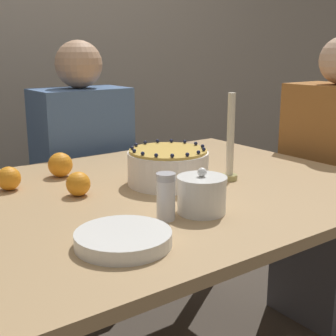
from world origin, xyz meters
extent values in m
cube|color=tan|center=(0.00, 0.00, 0.71)|extent=(1.38, 1.04, 0.03)
cylinder|color=tan|center=(0.63, 0.46, 0.35)|extent=(0.07, 0.07, 0.69)
cylinder|color=white|center=(0.07, 0.02, 0.77)|extent=(0.25, 0.25, 0.10)
cylinder|color=gold|center=(0.07, 0.02, 0.83)|extent=(0.24, 0.24, 0.01)
sphere|color=#191E3D|center=(0.18, 0.02, 0.84)|extent=(0.01, 0.01, 0.01)
sphere|color=#191E3D|center=(0.17, 0.06, 0.84)|extent=(0.01, 0.01, 0.01)
sphere|color=#191E3D|center=(0.14, 0.10, 0.84)|extent=(0.01, 0.01, 0.01)
sphere|color=#191E3D|center=(0.10, 0.12, 0.84)|extent=(0.01, 0.01, 0.01)
sphere|color=#191E3D|center=(0.05, 0.13, 0.84)|extent=(0.01, 0.01, 0.01)
sphere|color=#191E3D|center=(0.01, 0.11, 0.84)|extent=(0.01, 0.01, 0.01)
sphere|color=#191E3D|center=(-0.02, 0.08, 0.84)|extent=(0.01, 0.01, 0.01)
sphere|color=#191E3D|center=(-0.04, 0.04, 0.84)|extent=(0.01, 0.01, 0.01)
sphere|color=#191E3D|center=(-0.04, -0.01, 0.84)|extent=(0.01, 0.01, 0.01)
sphere|color=#191E3D|center=(-0.02, -0.05, 0.84)|extent=(0.01, 0.01, 0.01)
sphere|color=#191E3D|center=(0.01, -0.08, 0.84)|extent=(0.01, 0.01, 0.01)
sphere|color=#191E3D|center=(0.05, -0.09, 0.84)|extent=(0.01, 0.01, 0.01)
sphere|color=#191E3D|center=(0.10, -0.09, 0.84)|extent=(0.01, 0.01, 0.01)
sphere|color=#191E3D|center=(0.14, -0.07, 0.84)|extent=(0.01, 0.01, 0.01)
sphere|color=#191E3D|center=(0.17, -0.03, 0.84)|extent=(0.01, 0.01, 0.01)
cylinder|color=white|center=(-0.02, -0.25, 0.77)|extent=(0.13, 0.13, 0.08)
cylinder|color=white|center=(-0.02, -0.25, 0.81)|extent=(0.13, 0.13, 0.01)
sphere|color=white|center=(-0.02, -0.25, 0.83)|extent=(0.02, 0.02, 0.02)
cylinder|color=white|center=(-0.13, -0.24, 0.77)|extent=(0.05, 0.05, 0.10)
cylinder|color=silver|center=(-0.13, -0.24, 0.83)|extent=(0.05, 0.05, 0.02)
cylinder|color=white|center=(-0.30, -0.31, 0.73)|extent=(0.21, 0.21, 0.01)
cylinder|color=white|center=(-0.30, -0.31, 0.73)|extent=(0.21, 0.21, 0.01)
cylinder|color=white|center=(-0.30, -0.31, 0.74)|extent=(0.21, 0.21, 0.01)
cylinder|color=white|center=(-0.30, -0.31, 0.75)|extent=(0.21, 0.21, 0.01)
cylinder|color=tan|center=(0.25, -0.06, 0.73)|extent=(0.05, 0.05, 0.02)
cylinder|color=silver|center=(0.25, -0.06, 0.87)|extent=(0.02, 0.02, 0.26)
sphere|color=orange|center=(-0.36, 0.25, 0.76)|extent=(0.07, 0.07, 0.07)
sphere|color=orange|center=(-0.17, 0.30, 0.76)|extent=(0.08, 0.08, 0.08)
sphere|color=orange|center=(-0.22, 0.07, 0.76)|extent=(0.07, 0.07, 0.07)
cube|color=#2D2D38|center=(0.11, 0.72, 0.23)|extent=(0.34, 0.34, 0.45)
cube|color=#4C6B99|center=(0.11, 0.72, 0.71)|extent=(0.40, 0.24, 0.52)
sphere|color=tan|center=(0.11, 0.72, 1.07)|extent=(0.20, 0.20, 0.20)
cube|color=#595960|center=(0.89, -0.02, 0.23)|extent=(0.34, 0.34, 0.45)
cube|color=#A5662D|center=(0.89, -0.02, 0.72)|extent=(0.24, 0.40, 0.55)
camera|label=1|loc=(-0.77, -1.13, 1.14)|focal=50.00mm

